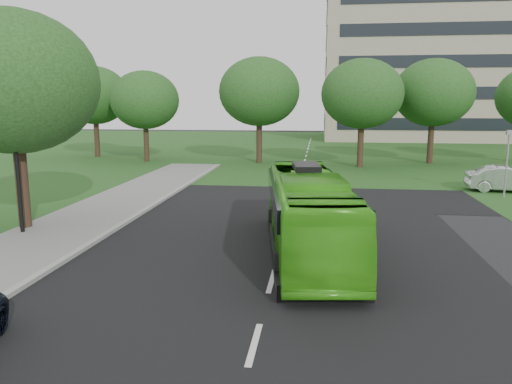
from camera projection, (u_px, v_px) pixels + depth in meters
ground at (277, 261)px, 16.90m from camera, size 160.00×160.00×0.00m
street_surfaces at (297, 170)px, 39.16m from camera, size 120.00×120.00×0.15m
office_building at (465, 52)px, 72.44m from camera, size 40.10×20.10×25.00m
tree_park_a at (145, 100)px, 44.49m from camera, size 6.10×6.10×8.10m
tree_park_b at (259, 92)px, 43.38m from camera, size 7.03×7.03×9.21m
tree_park_c at (362, 94)px, 40.36m from camera, size 6.64×6.64×8.81m
tree_park_d at (434, 93)px, 42.88m from camera, size 6.83×6.83×9.03m
tree_park_f at (94, 95)px, 48.40m from camera, size 6.57×6.57×8.77m
tree_side_near at (14, 82)px, 19.96m from camera, size 6.74×6.74×8.96m
bus at (308, 214)px, 17.57m from camera, size 3.71×10.51×2.87m
sedan at (507, 179)px, 29.86m from camera, size 4.80×2.03×1.54m
traffic_light at (20, 152)px, 19.55m from camera, size 0.92×0.27×5.75m
camera_pole at (508, 155)px, 27.68m from camera, size 0.33×0.29×3.79m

